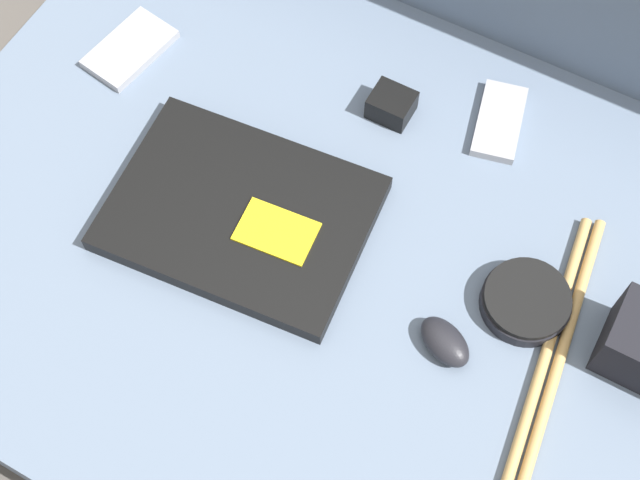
% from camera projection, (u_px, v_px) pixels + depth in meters
% --- Properties ---
extents(ground_plane, '(8.00, 8.00, 0.00)m').
position_uv_depth(ground_plane, '(320.00, 294.00, 1.18)').
color(ground_plane, '#4C4742').
extents(couch_seat, '(1.03, 0.77, 0.14)m').
position_uv_depth(couch_seat, '(320.00, 272.00, 1.12)').
color(couch_seat, slate).
rests_on(couch_seat, ground_plane).
extents(laptop, '(0.32, 0.25, 0.03)m').
position_uv_depth(laptop, '(241.00, 214.00, 1.06)').
color(laptop, black).
rests_on(laptop, couch_seat).
extents(computer_mouse, '(0.08, 0.06, 0.03)m').
position_uv_depth(computer_mouse, '(445.00, 342.00, 0.99)').
color(computer_mouse, black).
rests_on(computer_mouse, couch_seat).
extents(speaker_puck, '(0.10, 0.10, 0.03)m').
position_uv_depth(speaker_puck, '(526.00, 301.00, 1.01)').
color(speaker_puck, black).
rests_on(speaker_puck, couch_seat).
extents(phone_silver, '(0.09, 0.13, 0.01)m').
position_uv_depth(phone_silver, '(130.00, 49.00, 1.18)').
color(phone_silver, '#99999E').
rests_on(phone_silver, couch_seat).
extents(phone_black, '(0.08, 0.12, 0.01)m').
position_uv_depth(phone_black, '(499.00, 121.00, 1.13)').
color(phone_black, '#99999E').
rests_on(phone_black, couch_seat).
extents(charger_brick, '(0.05, 0.05, 0.03)m').
position_uv_depth(charger_brick, '(392.00, 105.00, 1.13)').
color(charger_brick, black).
rests_on(charger_brick, couch_seat).
extents(drumstick_pair, '(0.07, 0.38, 0.01)m').
position_uv_depth(drumstick_pair, '(550.00, 363.00, 0.98)').
color(drumstick_pair, tan).
rests_on(drumstick_pair, couch_seat).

